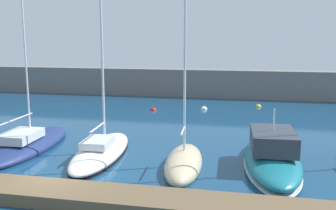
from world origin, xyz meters
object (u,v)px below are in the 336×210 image
Objects in this scene: sailboat_sand_fifth at (184,162)px; mooring_buoy_yellow at (258,107)px; motorboat_teal_sixth at (272,155)px; mooring_buoy_red at (154,111)px; sailboat_white_fourth at (101,150)px; mooring_buoy_white at (204,109)px; sailboat_navy_third at (27,145)px.

mooring_buoy_yellow is (4.30, 19.45, -0.31)m from sailboat_sand_fifth.
motorboat_teal_sixth is 16.60× the size of mooring_buoy_yellow.
mooring_buoy_red is (-10.08, 14.09, -0.57)m from motorboat_teal_sixth.
motorboat_teal_sixth is (4.59, 1.31, 0.26)m from sailboat_sand_fifth.
sailboat_sand_fifth is (5.01, -0.90, -0.07)m from sailboat_white_fourth.
sailboat_sand_fifth is 1.38× the size of motorboat_teal_sixth.
mooring_buoy_white is at bearing -18.55° from sailboat_white_fourth.
sailboat_navy_third is at bearing 79.78° from sailboat_white_fourth.
sailboat_white_fourth is 30.17× the size of mooring_buoy_yellow.
mooring_buoy_red is (4.59, 13.95, -0.27)m from sailboat_navy_third.
sailboat_white_fourth is at bearing 75.57° from sailboat_sand_fifth.
mooring_buoy_red is at bearing 15.35° from sailboat_sand_fifth.
mooring_buoy_red is at bearing -157.48° from mooring_buoy_yellow.
motorboat_teal_sixth reaches higher than mooring_buoy_yellow.
sailboat_navy_third reaches higher than mooring_buoy_white.
sailboat_white_fourth is 25.98× the size of mooring_buoy_white.
sailboat_sand_fifth is 19.92m from mooring_buoy_yellow.
motorboat_teal_sixth is 16.83× the size of mooring_buoy_red.
mooring_buoy_white is at bearing 18.14° from mooring_buoy_red.
motorboat_teal_sixth is at bearing -78.40° from sailboat_sand_fifth.
sailboat_sand_fifth reaches higher than motorboat_teal_sixth.
mooring_buoy_red is at bearing -2.15° from sailboat_white_fourth.
motorboat_teal_sixth is at bearing -93.52° from sailboat_navy_third.
mooring_buoy_white is (4.62, 1.51, 0.00)m from mooring_buoy_red.
mooring_buoy_white is (-0.87, 16.91, -0.31)m from sailboat_sand_fifth.
sailboat_navy_third is at bearing -120.79° from mooring_buoy_white.
sailboat_white_fourth reaches higher than mooring_buoy_yellow.
sailboat_white_fourth is at bearing -88.09° from mooring_buoy_red.
sailboat_sand_fifth is at bearing -102.46° from mooring_buoy_yellow.
mooring_buoy_yellow is at bearing 22.52° from mooring_buoy_red.
sailboat_navy_third is 5.11m from sailboat_white_fourth.
mooring_buoy_yellow is (14.38, 18.01, -0.27)m from sailboat_navy_third.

